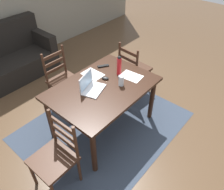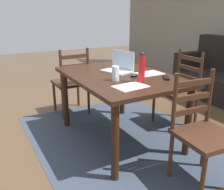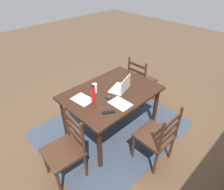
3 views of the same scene
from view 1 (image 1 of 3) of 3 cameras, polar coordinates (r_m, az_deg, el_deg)
ground_plane at (r=3.47m, az=-2.10°, el=-7.87°), size 14.00×14.00×0.00m
area_rug at (r=3.47m, az=-2.10°, el=-7.84°), size 2.33×1.88×0.01m
dining_table at (r=3.01m, az=-2.40°, el=0.74°), size 1.42×1.00×0.76m
chair_right_far at (r=3.87m, az=5.52°, el=6.66°), size 0.47×0.47×0.95m
chair_left_near at (r=2.63m, az=-14.26°, el=-15.13°), size 0.45×0.45×0.95m
chair_far_head at (r=3.67m, az=-12.41°, el=3.81°), size 0.44×0.44×0.95m
couch at (r=4.73m, az=-25.72°, el=7.76°), size 1.80×0.80×1.00m
laptop at (r=2.88m, az=-5.58°, el=2.39°), size 0.37×0.31×0.23m
water_bottle at (r=3.10m, az=1.84°, el=7.68°), size 0.06×0.06×0.29m
drinking_glass at (r=2.94m, az=2.36°, el=3.72°), size 0.07×0.07×0.14m
computer_mouse at (r=3.07m, az=-1.75°, el=4.35°), size 0.09×0.12×0.03m
tv_remote at (r=3.35m, az=-2.26°, el=7.44°), size 0.17×0.13×0.02m
paper_stack_left at (r=3.19m, az=-4.96°, el=5.33°), size 0.21×0.30×0.00m
paper_stack_right at (r=3.15m, az=4.94°, el=4.81°), size 0.24×0.32×0.00m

